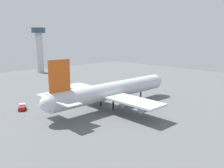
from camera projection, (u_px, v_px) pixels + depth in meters
The scene contains 6 objects.
ground_plane at pixel (112, 106), 95.76m from camera, with size 247.15×247.15×0.00m, color slate.
cargo_airplane at pixel (112, 91), 94.40m from camera, with size 61.79×49.56×20.47m.
pushback_tractor at pixel (22, 107), 90.88m from camera, with size 4.04×4.66×2.18m.
catering_truck at pixel (121, 89), 121.14m from camera, with size 5.00×5.52×2.01m.
safety_cone_nose at pixel (160, 95), 111.98m from camera, with size 0.51×0.51×0.72m, color orange.
control_tower at pixel (39, 46), 179.79m from camera, with size 10.18×10.18×33.81m.
Camera 1 is at (-63.14, -66.96, 27.93)m, focal length 38.17 mm.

